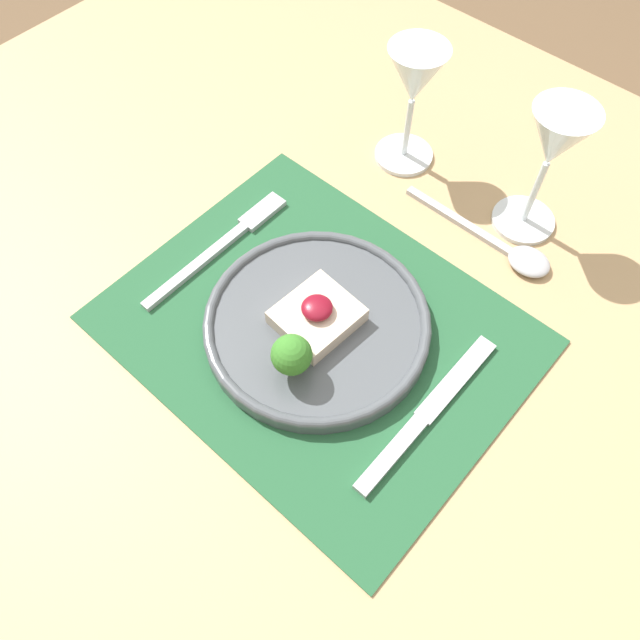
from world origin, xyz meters
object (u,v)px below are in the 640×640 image
(knife, at_px, (419,422))
(spoon, at_px, (510,251))
(dinner_plate, at_px, (319,325))
(wine_glass_near, at_px, (553,147))
(fork, at_px, (226,241))
(wine_glass_far, at_px, (414,84))

(knife, bearing_deg, spoon, 102.43)
(dinner_plate, bearing_deg, knife, -5.42)
(wine_glass_near, bearing_deg, spoon, -74.05)
(knife, xyz_separation_m, spoon, (-0.05, 0.24, -0.00))
(fork, relative_size, knife, 1.00)
(knife, height_order, wine_glass_far, wine_glass_far)
(wine_glass_near, relative_size, wine_glass_far, 1.05)
(fork, distance_m, knife, 0.31)
(fork, distance_m, wine_glass_far, 0.29)
(knife, relative_size, spoon, 1.09)
(wine_glass_near, bearing_deg, knife, -77.79)
(spoon, bearing_deg, wine_glass_far, 168.14)
(fork, xyz_separation_m, wine_glass_near, (0.25, 0.27, 0.11))
(dinner_plate, relative_size, spoon, 1.23)
(knife, relative_size, wine_glass_far, 1.36)
(fork, distance_m, wine_glass_near, 0.38)
(spoon, bearing_deg, dinner_plate, -111.32)
(wine_glass_near, distance_m, wine_glass_far, 0.18)
(knife, bearing_deg, fork, 175.15)
(knife, bearing_deg, wine_glass_far, 130.94)
(wine_glass_far, bearing_deg, fork, -104.64)
(dinner_plate, bearing_deg, wine_glass_far, 109.27)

